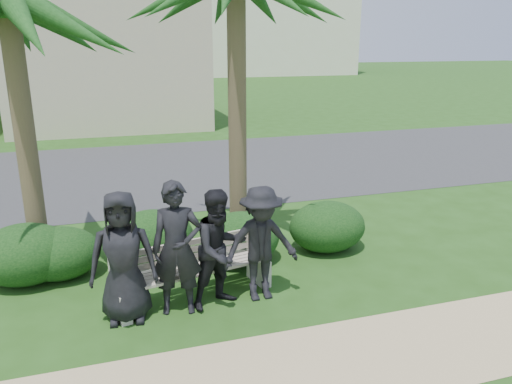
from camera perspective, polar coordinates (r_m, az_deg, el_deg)
The scene contains 15 objects.
ground at distance 7.36m, azimuth -3.27°, elevation -12.27°, with size 160.00×160.00×0.00m, color #214614.
footpath at distance 5.91m, azimuth 1.32°, elevation -20.39°, with size 30.00×1.60×0.01m, color tan.
asphalt_street at distance 14.77m, azimuth -10.93°, elevation 2.46°, with size 160.00×8.00×0.01m, color #2D2D30.
stucco_bldg_right at distance 24.26m, azimuth -16.82°, elevation 16.29°, with size 8.40×8.40×7.30m.
park_bench at distance 7.34m, azimuth -7.12°, elevation -9.30°, with size 2.38×0.98×0.80m.
man_a at distance 6.74m, azimuth -14.96°, elevation -7.24°, with size 0.87×0.57×1.78m, color black.
man_b at distance 6.77m, azimuth -9.01°, elevation -6.41°, with size 0.68×0.44×1.85m, color black.
man_c at distance 6.91m, azimuth -4.13°, elevation -6.47°, with size 0.82×0.64×1.69m, color black.
man_d at distance 7.06m, azimuth 0.58°, elevation -5.95°, with size 1.09×0.62×1.68m, color black.
hedge_a at distance 8.48m, azimuth -24.87°, elevation -6.29°, with size 1.45×1.20×0.95m, color black.
hedge_b at distance 8.45m, azimuth -21.62°, elevation -6.40°, with size 1.27×1.05×0.83m, color black.
hedge_c at distance 8.55m, azimuth -11.86°, elevation -4.93°, with size 1.41×1.17×0.92m, color black.
hedge_d at distance 8.39m, azimuth -1.85°, elevation -5.13°, with size 1.35×1.12×0.88m, color black.
hedge_e at distance 8.97m, azimuth 8.14°, elevation -3.76°, with size 1.38×1.14×0.90m, color black.
palm_left at distance 8.48m, azimuth -26.56°, elevation 18.65°, with size 3.00×3.00×5.05m.
Camera 1 is at (-1.53, -6.26, 3.56)m, focal length 35.00 mm.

